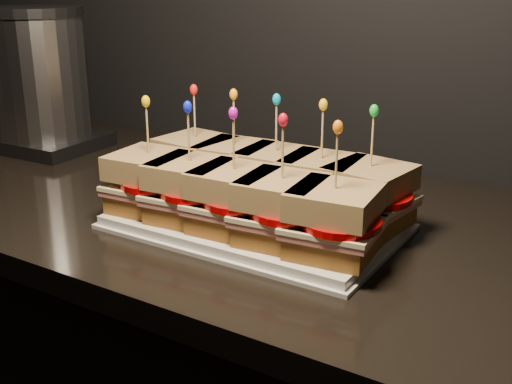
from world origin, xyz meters
The scene contains 77 objects.
granite_slab centered at (-0.34, 1.69, 0.87)m, with size 2.55×0.63×0.04m, color black.
platter centered at (-0.61, 1.63, 0.90)m, with size 0.39×0.24×0.02m, color silver.
platter_rim centered at (-0.61, 1.63, 0.90)m, with size 0.40×0.25×0.01m, color silver.
sandwich_0_bread_bot centered at (-0.75, 1.68, 0.92)m, with size 0.10×0.10×0.03m, color brown.
sandwich_0_ham centered at (-0.75, 1.68, 0.94)m, with size 0.11×0.10×0.01m, color #B45D52.
sandwich_0_cheese centered at (-0.75, 1.68, 0.95)m, with size 0.11×0.11×0.01m, color beige.
sandwich_0_tomato centered at (-0.74, 1.68, 0.96)m, with size 0.10×0.10×0.01m, color #AC0405.
sandwich_0_bread_top centered at (-0.75, 1.68, 0.98)m, with size 0.10×0.10×0.03m, color brown.
sandwich_0_pick centered at (-0.75, 1.68, 1.02)m, with size 0.00×0.00×0.09m, color tan.
sandwich_0_frill centered at (-0.75, 1.68, 1.07)m, with size 0.01×0.01×0.02m, color red.
sandwich_1_bread_bot centered at (-0.68, 1.68, 0.92)m, with size 0.10×0.10×0.03m, color brown.
sandwich_1_ham centered at (-0.68, 1.68, 0.94)m, with size 0.11×0.10×0.01m, color #B45D52.
sandwich_1_cheese centered at (-0.68, 1.68, 0.95)m, with size 0.11×0.11×0.01m, color beige.
sandwich_1_tomato centered at (-0.67, 1.68, 0.96)m, with size 0.10×0.10×0.01m, color #AC0405.
sandwich_1_bread_top centered at (-0.68, 1.68, 0.98)m, with size 0.10×0.10×0.03m, color brown.
sandwich_1_pick centered at (-0.68, 1.68, 1.02)m, with size 0.00×0.00×0.09m, color tan.
sandwich_1_frill centered at (-0.68, 1.68, 1.07)m, with size 0.01×0.01×0.02m, color #FE9F1A.
sandwich_2_bread_bot centered at (-0.61, 1.68, 0.92)m, with size 0.10×0.10×0.03m, color brown.
sandwich_2_ham centered at (-0.61, 1.68, 0.94)m, with size 0.11×0.10×0.01m, color #B45D52.
sandwich_2_cheese centered at (-0.61, 1.68, 0.95)m, with size 0.11×0.11×0.01m, color beige.
sandwich_2_tomato centered at (-0.60, 1.68, 0.96)m, with size 0.10×0.10×0.01m, color #AC0405.
sandwich_2_bread_top centered at (-0.61, 1.68, 0.98)m, with size 0.10×0.10×0.03m, color brown.
sandwich_2_pick centered at (-0.61, 1.68, 1.02)m, with size 0.00×0.00×0.09m, color tan.
sandwich_2_frill centered at (-0.61, 1.68, 1.07)m, with size 0.01×0.01×0.02m, color #0B93B9.
sandwich_3_bread_bot centered at (-0.53, 1.68, 0.92)m, with size 0.10×0.10×0.03m, color brown.
sandwich_3_ham centered at (-0.53, 1.68, 0.94)m, with size 0.11×0.10×0.01m, color #B45D52.
sandwich_3_cheese centered at (-0.53, 1.68, 0.95)m, with size 0.11×0.11×0.01m, color beige.
sandwich_3_tomato centered at (-0.52, 1.68, 0.96)m, with size 0.10×0.10×0.01m, color #AC0405.
sandwich_3_bread_top centered at (-0.53, 1.68, 0.98)m, with size 0.10×0.10×0.03m, color brown.
sandwich_3_pick centered at (-0.53, 1.68, 1.02)m, with size 0.00×0.00×0.09m, color tan.
sandwich_3_frill centered at (-0.53, 1.68, 1.07)m, with size 0.01×0.01×0.02m, color yellow.
sandwich_4_bread_bot centered at (-0.46, 1.68, 0.92)m, with size 0.10×0.10×0.03m, color brown.
sandwich_4_ham centered at (-0.46, 1.68, 0.94)m, with size 0.11×0.10×0.01m, color #B45D52.
sandwich_4_cheese centered at (-0.46, 1.68, 0.95)m, with size 0.11×0.11×0.01m, color beige.
sandwich_4_tomato centered at (-0.45, 1.68, 0.96)m, with size 0.10×0.10×0.01m, color #AC0405.
sandwich_4_bread_top centered at (-0.46, 1.68, 0.98)m, with size 0.10×0.10×0.03m, color brown.
sandwich_4_pick centered at (-0.46, 1.68, 1.02)m, with size 0.00×0.00×0.09m, color tan.
sandwich_4_frill centered at (-0.46, 1.68, 1.07)m, with size 0.01×0.01×0.02m, color green.
sandwich_5_bread_bot centered at (-0.75, 1.57, 0.92)m, with size 0.10×0.10×0.03m, color brown.
sandwich_5_ham centered at (-0.75, 1.57, 0.94)m, with size 0.11×0.10×0.01m, color #B45D52.
sandwich_5_cheese centered at (-0.75, 1.57, 0.95)m, with size 0.11×0.11×0.01m, color beige.
sandwich_5_tomato centered at (-0.74, 1.57, 0.96)m, with size 0.10×0.10×0.01m, color #AC0405.
sandwich_5_bread_top centered at (-0.75, 1.57, 0.98)m, with size 0.10×0.10×0.03m, color brown.
sandwich_5_pick centered at (-0.75, 1.57, 1.02)m, with size 0.00×0.00×0.09m, color tan.
sandwich_5_frill centered at (-0.75, 1.57, 1.07)m, with size 0.01×0.01×0.02m, color yellow.
sandwich_6_bread_bot centered at (-0.68, 1.57, 0.92)m, with size 0.10×0.10×0.03m, color brown.
sandwich_6_ham centered at (-0.68, 1.57, 0.94)m, with size 0.11×0.10×0.01m, color #B45D52.
sandwich_6_cheese centered at (-0.68, 1.57, 0.95)m, with size 0.11×0.11×0.01m, color beige.
sandwich_6_tomato centered at (-0.67, 1.57, 0.96)m, with size 0.10×0.10×0.01m, color #AC0405.
sandwich_6_bread_top centered at (-0.68, 1.57, 0.98)m, with size 0.10×0.10×0.03m, color brown.
sandwich_6_pick centered at (-0.68, 1.57, 1.02)m, with size 0.00×0.00×0.09m, color tan.
sandwich_6_frill centered at (-0.68, 1.57, 1.07)m, with size 0.01×0.01×0.02m, color #101EDC.
sandwich_7_bread_bot centered at (-0.61, 1.57, 0.92)m, with size 0.10×0.10×0.03m, color brown.
sandwich_7_ham centered at (-0.61, 1.57, 0.94)m, with size 0.11×0.10×0.01m, color #B45D52.
sandwich_7_cheese centered at (-0.61, 1.57, 0.95)m, with size 0.11×0.11×0.01m, color beige.
sandwich_7_tomato centered at (-0.60, 1.57, 0.96)m, with size 0.10×0.10×0.01m, color #AC0405.
sandwich_7_bread_top centered at (-0.61, 1.57, 0.98)m, with size 0.10×0.10×0.03m, color brown.
sandwich_7_pick centered at (-0.61, 1.57, 1.02)m, with size 0.00×0.00×0.09m, color tan.
sandwich_7_frill centered at (-0.61, 1.57, 1.07)m, with size 0.01×0.01×0.02m, color #C413B3.
sandwich_8_bread_bot centered at (-0.53, 1.57, 0.92)m, with size 0.10×0.10×0.03m, color brown.
sandwich_8_ham centered at (-0.53, 1.57, 0.94)m, with size 0.11×0.10×0.01m, color #B45D52.
sandwich_8_cheese centered at (-0.53, 1.57, 0.95)m, with size 0.11×0.11×0.01m, color beige.
sandwich_8_tomato centered at (-0.52, 1.57, 0.96)m, with size 0.10×0.10×0.01m, color #AC0405.
sandwich_8_bread_top centered at (-0.53, 1.57, 0.98)m, with size 0.10×0.10×0.03m, color brown.
sandwich_8_pick centered at (-0.53, 1.57, 1.02)m, with size 0.00×0.00×0.09m, color tan.
sandwich_8_frill centered at (-0.53, 1.57, 1.07)m, with size 0.01×0.01×0.02m, color red.
sandwich_9_bread_bot centered at (-0.46, 1.57, 0.92)m, with size 0.10×0.10×0.03m, color brown.
sandwich_9_ham centered at (-0.46, 1.57, 0.94)m, with size 0.11×0.10×0.01m, color #B45D52.
sandwich_9_cheese centered at (-0.46, 1.57, 0.95)m, with size 0.11×0.11×0.01m, color beige.
sandwich_9_tomato centered at (-0.45, 1.57, 0.96)m, with size 0.10×0.10×0.01m, color #AC0405.
sandwich_9_bread_top centered at (-0.46, 1.57, 0.98)m, with size 0.10×0.10×0.03m, color brown.
sandwich_9_pick centered at (-0.46, 1.57, 1.02)m, with size 0.00×0.00×0.09m, color tan.
sandwich_9_frill centered at (-0.46, 1.57, 1.07)m, with size 0.01×0.01×0.02m, color orange.
appliance_base centered at (-1.21, 1.77, 0.91)m, with size 0.22×0.18×0.03m, color #262628.
appliance_body centered at (-1.21, 1.77, 1.04)m, with size 0.18×0.18×0.24m, color silver.
appliance_lid centered at (-1.21, 1.77, 1.17)m, with size 0.19×0.19×0.02m, color #262628.
appliance centered at (-1.21, 1.77, 1.03)m, with size 0.22×0.18×0.28m, color silver, non-canonical shape.
Camera 1 is at (-0.16, 0.91, 1.24)m, focal length 45.00 mm.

